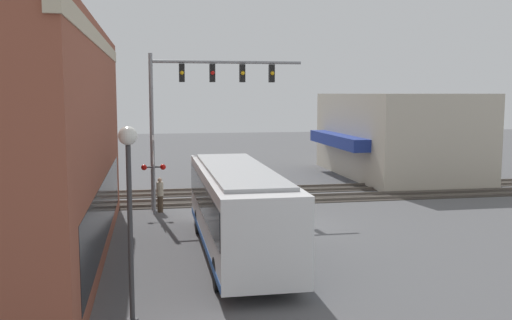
{
  "coord_description": "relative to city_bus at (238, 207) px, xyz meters",
  "views": [
    {
      "loc": [
        -24.12,
        5.81,
        5.83
      ],
      "look_at": [
        3.07,
        0.81,
        2.6
      ],
      "focal_mm": 40.0,
      "sensor_mm": 36.0,
      "label": 1
    }
  ],
  "objects": [
    {
      "name": "rail_track_near",
      "position": [
        10.07,
        -2.8,
        -1.73
      ],
      "size": [
        2.6,
        60.0,
        0.15
      ],
      "color": "#332D28",
      "rests_on": "ground"
    },
    {
      "name": "city_bus",
      "position": [
        0.0,
        0.0,
        0.0
      ],
      "size": [
        11.03,
        2.59,
        3.19
      ],
      "color": "white",
      "rests_on": "ground"
    },
    {
      "name": "pedestrian_near_bus",
      "position": [
        2.78,
        -2.22,
        -0.81
      ],
      "size": [
        0.34,
        0.34,
        1.84
      ],
      "color": "#473828",
      "rests_on": "ground"
    },
    {
      "name": "rail_track_far",
      "position": [
        13.27,
        -2.8,
        -1.73
      ],
      "size": [
        2.6,
        60.0,
        0.15
      ],
      "color": "#332D28",
      "rests_on": "ground"
    },
    {
      "name": "traffic_signal_gantry",
      "position": [
        8.63,
        0.62,
        4.1
      ],
      "size": [
        0.42,
        7.69,
        7.79
      ],
      "color": "gray",
      "rests_on": "ground"
    },
    {
      "name": "pedestrian_at_crossing",
      "position": [
        8.02,
        2.66,
        -0.89
      ],
      "size": [
        0.34,
        0.34,
        1.71
      ],
      "color": "#473828",
      "rests_on": "ground"
    },
    {
      "name": "streetlamp",
      "position": [
        -6.69,
        3.55,
        1.27
      ],
      "size": [
        0.44,
        0.44,
        5.09
      ],
      "color": "#38383A",
      "rests_on": "ground"
    },
    {
      "name": "parked_car_grey",
      "position": [
        15.53,
        -2.6,
        -1.12
      ],
      "size": [
        4.61,
        1.82,
        1.37
      ],
      "color": "slate",
      "rests_on": "ground"
    },
    {
      "name": "shop_building",
      "position": [
        17.82,
        -14.0,
        1.14
      ],
      "size": [
        13.82,
        8.69,
        5.82
      ],
      "color": "beige",
      "rests_on": "ground"
    },
    {
      "name": "ground_plane",
      "position": [
        4.07,
        -2.8,
        -1.76
      ],
      "size": [
        120.0,
        120.0,
        0.0
      ],
      "primitive_type": "plane",
      "color": "#565659"
    },
    {
      "name": "crossing_signal",
      "position": [
        7.63,
        2.95,
        0.53
      ],
      "size": [
        1.41,
        1.18,
        3.81
      ],
      "color": "gray",
      "rests_on": "ground"
    }
  ]
}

